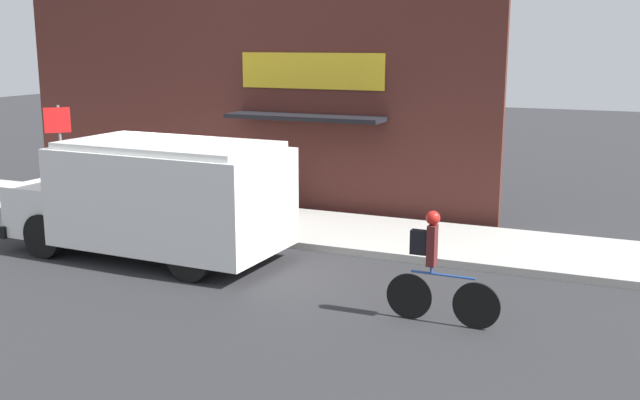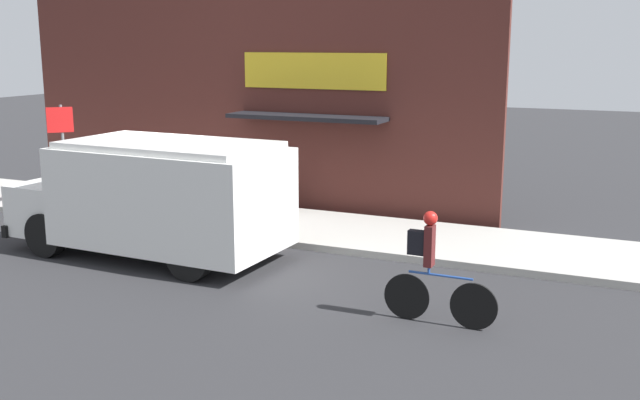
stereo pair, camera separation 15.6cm
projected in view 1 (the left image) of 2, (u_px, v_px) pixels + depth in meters
The scene contains 7 objects.
ground_plane at pixel (171, 234), 16.14m from camera, with size 70.00×70.00×0.00m, color #2B2B2D.
sidewalk at pixel (206, 217), 17.40m from camera, with size 28.00×2.84×0.14m.
storefront at pixel (244, 96), 18.44m from camera, with size 12.82×1.04×5.50m.
school_bus at pixel (157, 197), 14.22m from camera, with size 5.53×2.85×2.25m.
cyclist at pixel (435, 270), 10.92m from camera, with size 1.71×0.21×1.69m.
stop_sign_post at pixel (59, 139), 17.78m from camera, with size 0.45×0.45×2.46m.
trash_bin at pixel (277, 195), 17.39m from camera, with size 0.47×0.47×0.87m.
Camera 1 is at (9.19, -13.05, 4.08)m, focal length 42.00 mm.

